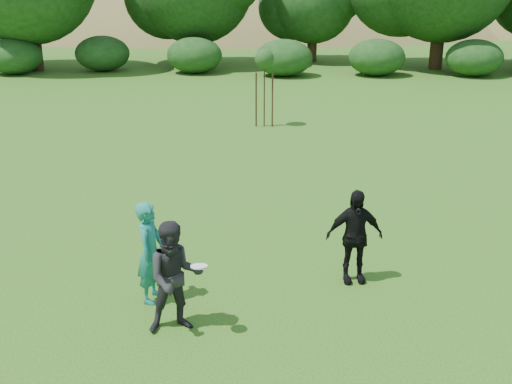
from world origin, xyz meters
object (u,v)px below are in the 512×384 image
player_teal (150,252)px  sapling (264,61)px  player_grey (175,277)px  player_black (354,236)px

player_teal → sapling: 13.44m
sapling → player_grey: bearing=-95.4°
sapling → player_black: bearing=-82.0°
player_teal → sapling: (1.91, 13.22, 1.50)m
player_grey → sapling: (1.34, 14.21, 1.48)m
player_teal → player_grey: 1.15m
player_teal → player_grey: player_grey is taller
player_teal → player_black: 3.74m
player_grey → player_black: bearing=15.3°
player_grey → player_black: size_ratio=1.04×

